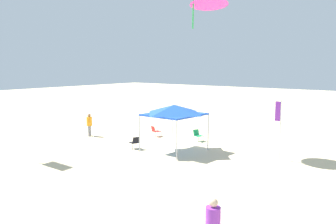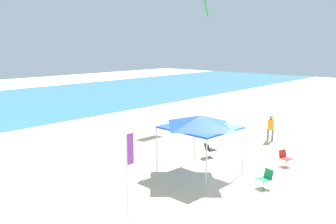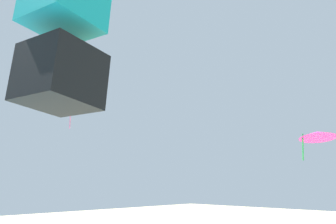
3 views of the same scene
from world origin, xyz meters
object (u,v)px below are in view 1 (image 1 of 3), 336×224
at_px(folding_chair_near_cooler, 155,130).
at_px(person_watching_sky, 213,223).
at_px(kite_delta_magenta, 209,1).
at_px(person_far_stroller, 89,123).
at_px(folding_chair_left_of_tent, 135,142).
at_px(banner_flag, 279,125).
at_px(folding_chair_right_of_tent, 198,135).
at_px(canopy_tent, 174,110).

relative_size(folding_chair_near_cooler, person_watching_sky, 0.46).
bearing_deg(kite_delta_magenta, person_far_stroller, 150.63).
bearing_deg(folding_chair_left_of_tent, folding_chair_near_cooler, -139.64).
relative_size(folding_chair_left_of_tent, person_watching_sky, 0.46).
relative_size(folding_chair_near_cooler, kite_delta_magenta, 0.25).
bearing_deg(banner_flag, folding_chair_right_of_tent, -16.07).
bearing_deg(folding_chair_near_cooler, banner_flag, -166.39).
height_order(folding_chair_left_of_tent, folding_chair_near_cooler, same).
distance_m(folding_chair_near_cooler, kite_delta_magenta, 10.45).
xyz_separation_m(person_far_stroller, kite_delta_magenta, (-9.65, -1.36, 8.21)).
distance_m(banner_flag, kite_delta_magenta, 8.44).
distance_m(folding_chair_left_of_tent, person_watching_sky, 13.80).
height_order(person_far_stroller, person_watching_sky, person_watching_sky).
distance_m(canopy_tent, folding_chair_right_of_tent, 4.06).
xyz_separation_m(folding_chair_near_cooler, person_far_stroller, (4.16, 2.86, 0.54)).
bearing_deg(folding_chair_right_of_tent, person_watching_sky, -129.33).
relative_size(folding_chair_right_of_tent, folding_chair_near_cooler, 1.00).
distance_m(canopy_tent, folding_chair_left_of_tent, 3.37).
height_order(canopy_tent, folding_chair_left_of_tent, canopy_tent).
xyz_separation_m(folding_chair_right_of_tent, kite_delta_magenta, (-2.07, 2.13, 8.76)).
distance_m(canopy_tent, person_far_stroller, 8.19).
height_order(canopy_tent, folding_chair_near_cooler, canopy_tent).
relative_size(folding_chair_left_of_tent, banner_flag, 0.23).
bearing_deg(person_watching_sky, folding_chair_left_of_tent, -122.11).
distance_m(folding_chair_right_of_tent, kite_delta_magenta, 9.25).
xyz_separation_m(folding_chair_left_of_tent, folding_chair_near_cooler, (1.51, -3.88, 0.00)).
xyz_separation_m(folding_chair_left_of_tent, folding_chair_right_of_tent, (-1.91, -4.50, 0.00)).
xyz_separation_m(folding_chair_left_of_tent, banner_flag, (-8.53, -2.60, 1.64)).
distance_m(canopy_tent, banner_flag, 6.37).
bearing_deg(canopy_tent, person_watching_sky, 131.52).
bearing_deg(banner_flag, folding_chair_left_of_tent, 16.93).
bearing_deg(folding_chair_left_of_tent, person_watching_sky, 70.99).
bearing_deg(canopy_tent, banner_flag, -166.18).
xyz_separation_m(folding_chair_left_of_tent, person_watching_sky, (-10.85, 8.51, 0.58)).
bearing_deg(folding_chair_left_of_tent, folding_chair_right_of_tent, 176.09).
height_order(folding_chair_left_of_tent, folding_chair_right_of_tent, same).
distance_m(folding_chair_left_of_tent, kite_delta_magenta, 9.91).
height_order(folding_chair_near_cooler, banner_flag, banner_flag).
bearing_deg(folding_chair_near_cooler, folding_chair_right_of_tent, -148.77).
relative_size(folding_chair_left_of_tent, folding_chair_right_of_tent, 1.00).
bearing_deg(person_far_stroller, person_watching_sky, -156.97).
bearing_deg(kite_delta_magenta, banner_flag, -34.55).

